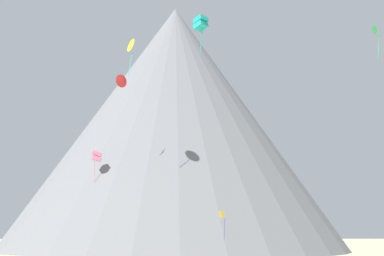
# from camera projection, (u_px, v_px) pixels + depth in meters

# --- Properties ---
(rock_massif) EXTENTS (86.68, 86.68, 50.94)m
(rock_massif) POSITION_uv_depth(u_px,v_px,m) (173.00, 128.00, 105.13)
(rock_massif) COLOR slate
(rock_massif) RESTS_ON ground_plane
(kite_gold_low) EXTENTS (0.80, 0.69, 3.84)m
(kite_gold_low) POSITION_uv_depth(u_px,v_px,m) (223.00, 219.00, 67.15)
(kite_gold_low) COLOR gold
(kite_green_high) EXTENTS (0.78, 1.25, 4.61)m
(kite_green_high) POSITION_uv_depth(u_px,v_px,m) (376.00, 30.00, 66.40)
(kite_green_high) COLOR green
(kite_rainbow_mid) EXTENTS (1.61, 1.50, 5.04)m
(kite_rainbow_mid) POSITION_uv_depth(u_px,v_px,m) (97.00, 156.00, 80.71)
(kite_rainbow_mid) COLOR #E5668C
(kite_teal_mid) EXTENTS (1.68, 1.69, 4.04)m
(kite_teal_mid) POSITION_uv_depth(u_px,v_px,m) (201.00, 23.00, 53.47)
(kite_teal_mid) COLOR teal
(kite_red_high) EXTENTS (1.61, 1.52, 2.02)m
(kite_red_high) POSITION_uv_depth(u_px,v_px,m) (122.00, 81.00, 77.43)
(kite_red_high) COLOR red
(kite_yellow_high) EXTENTS (1.63, 2.10, 5.88)m
(kite_yellow_high) POSITION_uv_depth(u_px,v_px,m) (131.00, 46.00, 75.15)
(kite_yellow_high) COLOR yellow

